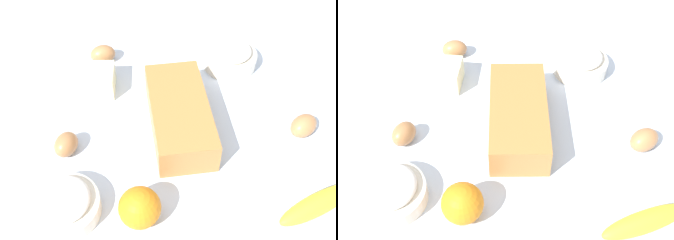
% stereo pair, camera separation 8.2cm
% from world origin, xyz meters
% --- Properties ---
extents(ground_plane, '(2.40, 2.40, 0.02)m').
position_xyz_m(ground_plane, '(0.00, 0.00, -0.01)').
color(ground_plane, silver).
extents(loaf_pan, '(0.30, 0.18, 0.08)m').
position_xyz_m(loaf_pan, '(-0.01, 0.03, 0.04)').
color(loaf_pan, '#B77A3D').
rests_on(loaf_pan, ground_plane).
extents(flour_bowl, '(0.14, 0.14, 0.07)m').
position_xyz_m(flour_bowl, '(-0.18, 0.24, 0.03)').
color(flour_bowl, silver).
rests_on(flour_bowl, ground_plane).
extents(sugar_bowl, '(0.14, 0.14, 0.07)m').
position_xyz_m(sugar_bowl, '(0.14, -0.26, 0.03)').
color(sugar_bowl, silver).
rests_on(sugar_bowl, ground_plane).
extents(banana, '(0.07, 0.19, 0.04)m').
position_xyz_m(banana, '(0.29, 0.22, 0.02)').
color(banana, yellow).
rests_on(banana, ground_plane).
extents(orange_fruit, '(0.08, 0.08, 0.08)m').
position_xyz_m(orange_fruit, '(0.20, -0.12, 0.04)').
color(orange_fruit, orange).
rests_on(orange_fruit, ground_plane).
extents(butter_block, '(0.10, 0.09, 0.06)m').
position_xyz_m(butter_block, '(-0.19, -0.12, 0.03)').
color(butter_block, '#F4EDB2').
rests_on(butter_block, ground_plane).
extents(egg_near_butter, '(0.05, 0.07, 0.05)m').
position_xyz_m(egg_near_butter, '(-0.30, -0.09, 0.03)').
color(egg_near_butter, '#B47949').
rests_on(egg_near_butter, ground_plane).
extents(egg_beside_bowl, '(0.08, 0.08, 0.05)m').
position_xyz_m(egg_beside_bowl, '(-0.02, -0.23, 0.02)').
color(egg_beside_bowl, '#AD7547').
rests_on(egg_beside_bowl, ground_plane).
extents(egg_loose, '(0.07, 0.08, 0.05)m').
position_xyz_m(egg_loose, '(0.10, 0.30, 0.03)').
color(egg_loose, '#B87D4B').
rests_on(egg_loose, ground_plane).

